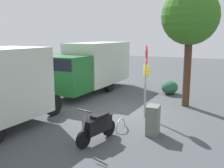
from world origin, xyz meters
TOP-DOWN VIEW (x-y plane):
  - ground_plane at (0.00, 0.00)m, footprint 60.00×60.00m
  - box_truck_near at (-2.96, -3.56)m, footprint 8.54×2.29m
  - motorcycle at (3.44, 0.41)m, footprint 1.79×0.68m
  - stop_sign at (0.34, 0.97)m, footprint 0.71×0.33m
  - street_tree at (-2.18, 2.20)m, footprint 2.65×2.65m
  - utility_cabinet at (2.07, 1.84)m, footprint 0.62×0.47m
  - bike_rack_hoop at (2.10, 0.63)m, footprint 0.85×0.07m
  - shrub_near_sign at (-4.44, 0.88)m, footprint 1.14×0.93m

SIDE VIEW (x-z plane):
  - ground_plane at x=0.00m, z-range 0.00..0.00m
  - bike_rack_hoop at x=2.10m, z-range -0.43..0.43m
  - shrub_near_sign at x=-4.44m, z-range 0.00..0.78m
  - utility_cabinet at x=2.07m, z-range 0.00..1.03m
  - motorcycle at x=3.44m, z-range -0.08..1.12m
  - box_truck_near at x=-2.96m, z-range 0.16..3.10m
  - stop_sign at x=0.34m, z-range 0.50..3.50m
  - street_tree at x=-2.18m, z-range 1.41..7.00m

